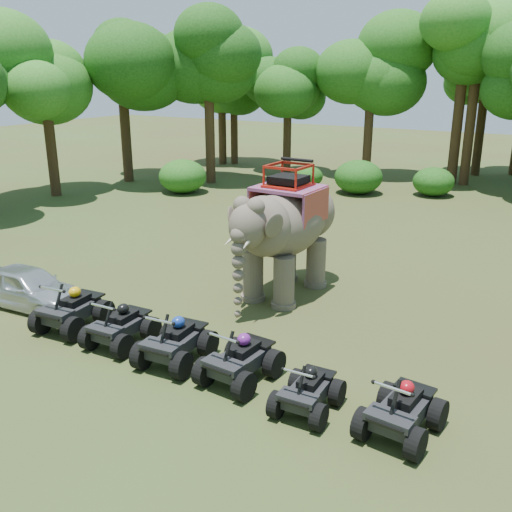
# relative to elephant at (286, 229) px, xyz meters

# --- Properties ---
(ground) EXTENTS (110.00, 110.00, 0.00)m
(ground) POSITION_rel_elephant_xyz_m (0.32, -3.52, -2.04)
(ground) COLOR #47381E
(ground) RESTS_ON ground
(elephant) EXTENTS (2.29, 4.92, 4.07)m
(elephant) POSITION_rel_elephant_xyz_m (0.00, 0.00, 0.00)
(elephant) COLOR brown
(elephant) RESTS_ON ground
(parked_car) EXTENTS (3.70, 1.73, 1.22)m
(parked_car) POSITION_rel_elephant_xyz_m (-5.91, -4.82, -1.42)
(parked_car) COLOR silver
(parked_car) RESTS_ON ground
(atv_0) EXTENTS (1.53, 1.98, 1.38)m
(atv_0) POSITION_rel_elephant_xyz_m (-3.68, -5.19, -1.35)
(atv_0) COLOR black
(atv_0) RESTS_ON ground
(atv_1) EXTENTS (1.35, 1.80, 1.28)m
(atv_1) POSITION_rel_elephant_xyz_m (-1.91, -5.23, -1.39)
(atv_1) COLOR black
(atv_1) RESTS_ON ground
(atv_2) EXTENTS (1.49, 1.94, 1.36)m
(atv_2) POSITION_rel_elephant_xyz_m (-0.14, -5.25, -1.36)
(atv_2) COLOR black
(atv_2) RESTS_ON ground
(atv_3) EXTENTS (1.43, 1.89, 1.34)m
(atv_3) POSITION_rel_elephant_xyz_m (1.62, -5.20, -1.37)
(atv_3) COLOR black
(atv_3) RESTS_ON ground
(atv_4) EXTENTS (1.19, 1.59, 1.14)m
(atv_4) POSITION_rel_elephant_xyz_m (3.43, -5.48, -1.46)
(atv_4) COLOR black
(atv_4) RESTS_ON ground
(atv_5) EXTENTS (1.43, 1.86, 1.29)m
(atv_5) POSITION_rel_elephant_xyz_m (5.29, -5.27, -1.39)
(atv_5) COLOR black
(atv_5) RESTS_ON ground
(tree_0) EXTENTS (6.98, 6.98, 9.97)m
(tree_0) POSITION_rel_elephant_xyz_m (0.32, 20.91, 2.95)
(tree_0) COLOR #195114
(tree_0) RESTS_ON ground
(tree_22) EXTENTS (5.90, 5.90, 8.43)m
(tree_22) POSITION_rel_elephant_xyz_m (-17.53, 6.19, 2.18)
(tree_22) COLOR #195114
(tree_22) RESTS_ON ground
(tree_23) EXTENTS (6.92, 6.92, 9.88)m
(tree_23) POSITION_rel_elephant_xyz_m (-17.03, 11.40, 2.91)
(tree_23) COLOR #195114
(tree_23) RESTS_ON ground
(tree_24) EXTENTS (6.28, 6.28, 8.97)m
(tree_24) POSITION_rel_elephant_xyz_m (-12.32, 13.55, 2.45)
(tree_24) COLOR #195114
(tree_24) RESTS_ON ground
(tree_25) EXTENTS (5.16, 5.16, 7.37)m
(tree_25) POSITION_rel_elephant_xyz_m (-9.92, 18.87, 1.65)
(tree_25) COLOR #195114
(tree_25) RESTS_ON ground
(tree_26) EXTENTS (5.85, 5.85, 8.36)m
(tree_26) POSITION_rel_elephant_xyz_m (-4.73, 19.80, 2.14)
(tree_26) COLOR #195114
(tree_26) RESTS_ON ground
(tree_30) EXTENTS (4.90, 4.90, 7.00)m
(tree_30) POSITION_rel_elephant_xyz_m (-15.07, 20.46, 1.46)
(tree_30) COLOR #195114
(tree_30) RESTS_ON ground
(tree_31) EXTENTS (5.97, 5.97, 8.53)m
(tree_31) POSITION_rel_elephant_xyz_m (1.01, 24.62, 2.23)
(tree_31) COLOR #195114
(tree_31) RESTS_ON ground
(tree_36) EXTENTS (5.02, 5.02, 7.17)m
(tree_36) POSITION_rel_elephant_xyz_m (-10.16, 19.35, 1.55)
(tree_36) COLOR #195114
(tree_36) RESTS_ON ground
(tree_40) EXTENTS (5.91, 5.91, 8.44)m
(tree_40) POSITION_rel_elephant_xyz_m (-15.77, 19.97, 2.19)
(tree_40) COLOR #195114
(tree_40) RESTS_ON ground
(tree_41) EXTENTS (6.26, 6.26, 8.94)m
(tree_41) POSITION_rel_elephant_xyz_m (1.07, 20.80, 2.43)
(tree_41) COLOR #195114
(tree_41) RESTS_ON ground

